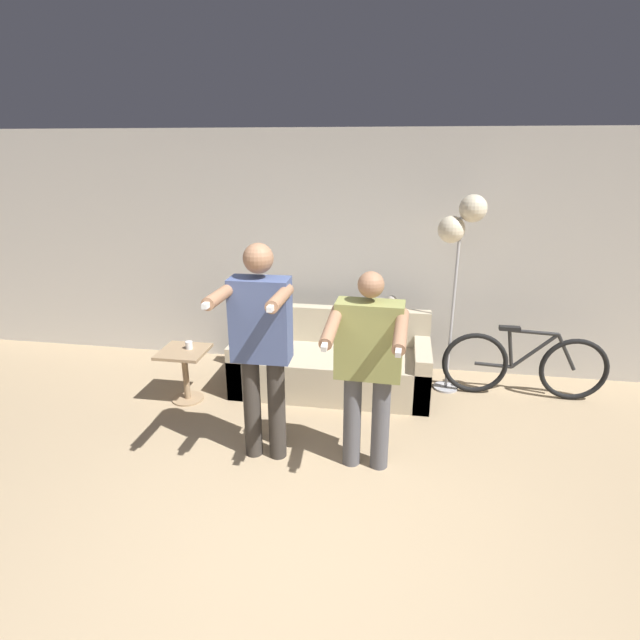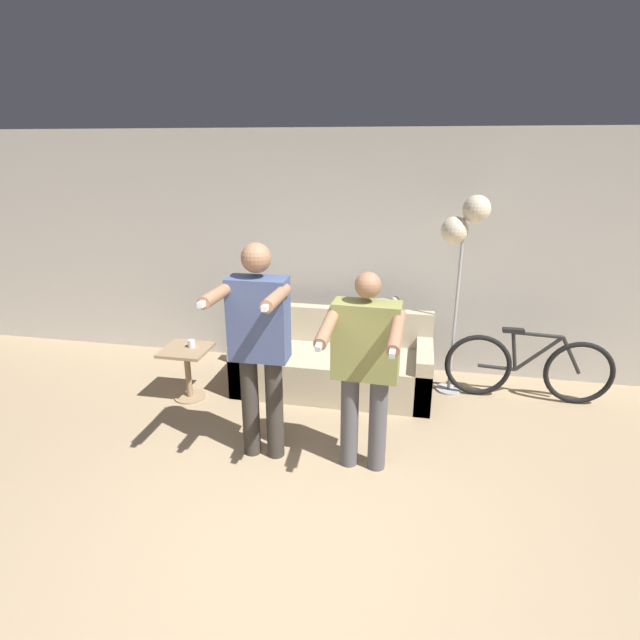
{
  "view_description": "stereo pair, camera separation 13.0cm",
  "coord_description": "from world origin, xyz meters",
  "views": [
    {
      "loc": [
        0.59,
        -2.2,
        2.42
      ],
      "look_at": [
        -0.07,
        1.85,
        0.99
      ],
      "focal_mm": 28.0,
      "sensor_mm": 36.0,
      "label": 1
    },
    {
      "loc": [
        0.72,
        -2.17,
        2.42
      ],
      "look_at": [
        -0.07,
        1.85,
        0.99
      ],
      "focal_mm": 28.0,
      "sensor_mm": 36.0,
      "label": 2
    }
  ],
  "objects": [
    {
      "name": "ground_plane",
      "position": [
        0.0,
        0.0,
        0.0
      ],
      "size": [
        16.0,
        16.0,
        0.0
      ],
      "primitive_type": "plane",
      "color": "tan"
    },
    {
      "name": "wall_back",
      "position": [
        0.0,
        3.19,
        1.3
      ],
      "size": [
        10.0,
        0.05,
        2.6
      ],
      "color": "beige",
      "rests_on": "ground_plane"
    },
    {
      "name": "couch",
      "position": [
        -0.06,
        2.51,
        0.26
      ],
      "size": [
        1.99,
        0.83,
        0.79
      ],
      "color": "beige",
      "rests_on": "ground_plane"
    },
    {
      "name": "person_left",
      "position": [
        -0.42,
        1.2,
        1.03
      ],
      "size": [
        0.52,
        0.68,
        1.77
      ],
      "rotation": [
        0.0,
        0.0,
        0.02
      ],
      "color": "#38332D",
      "rests_on": "ground_plane"
    },
    {
      "name": "person_right",
      "position": [
        0.39,
        1.2,
        0.92
      ],
      "size": [
        0.58,
        0.68,
        1.59
      ],
      "rotation": [
        0.0,
        0.0,
        -0.04
      ],
      "color": "#56565B",
      "rests_on": "ground_plane"
    },
    {
      "name": "cat",
      "position": [
        0.41,
        2.81,
        0.86
      ],
      "size": [
        0.43,
        0.13,
        0.16
      ],
      "color": "#B7AD9E",
      "rests_on": "couch"
    },
    {
      "name": "floor_lamp",
      "position": [
        1.14,
        2.69,
        1.67
      ],
      "size": [
        0.44,
        0.26,
        2.0
      ],
      "color": "#B2B2B7",
      "rests_on": "ground_plane"
    },
    {
      "name": "side_table",
      "position": [
        -1.45,
        2.01,
        0.38
      ],
      "size": [
        0.45,
        0.45,
        0.54
      ],
      "color": "#A38460",
      "rests_on": "ground_plane"
    },
    {
      "name": "cup",
      "position": [
        -1.41,
        2.06,
        0.57
      ],
      "size": [
        0.07,
        0.07,
        0.08
      ],
      "color": "white",
      "rests_on": "side_table"
    },
    {
      "name": "bicycle",
      "position": [
        1.87,
        2.65,
        0.34
      ],
      "size": [
        1.6,
        0.07,
        0.74
      ],
      "color": "black",
      "rests_on": "ground_plane"
    }
  ]
}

